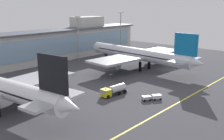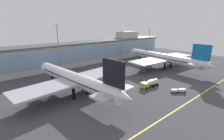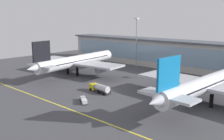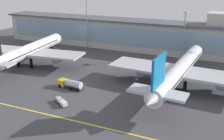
% 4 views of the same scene
% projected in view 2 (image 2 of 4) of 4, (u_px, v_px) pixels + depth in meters
% --- Properties ---
extents(ground_plane, '(195.46, 195.46, 0.00)m').
position_uv_depth(ground_plane, '(143.00, 83.00, 74.76)').
color(ground_plane, '#424247').
extents(taxiway_centreline_stripe, '(156.37, 0.50, 0.01)m').
position_uv_depth(taxiway_centreline_stripe, '(192.00, 100.00, 58.64)').
color(taxiway_centreline_stripe, yellow).
rests_on(taxiway_centreline_stripe, ground).
extents(terminal_building, '(142.61, 14.00, 19.65)m').
position_uv_depth(terminal_building, '(86.00, 52.00, 110.77)').
color(terminal_building, beige).
rests_on(terminal_building, ground).
extents(airliner_near_left, '(45.27, 54.12, 16.58)m').
position_uv_depth(airliner_near_left, '(75.00, 79.00, 61.67)').
color(airliner_near_left, black).
rests_on(airliner_near_left, ground).
extents(airliner_near_right, '(46.82, 58.61, 16.41)m').
position_uv_depth(airliner_near_right, '(164.00, 58.00, 99.27)').
color(airliner_near_right, black).
rests_on(airliner_near_right, ground).
extents(fuel_tanker_truck, '(9.23, 3.64, 2.90)m').
position_uv_depth(fuel_tanker_truck, '(149.00, 84.00, 70.10)').
color(fuel_tanker_truck, black).
rests_on(fuel_tanker_truck, ground).
extents(baggage_tug_near, '(5.49, 4.43, 1.40)m').
position_uv_depth(baggage_tug_near, '(178.00, 90.00, 64.82)').
color(baggage_tug_near, black).
rests_on(baggage_tug_near, ground).
extents(apron_light_mast_west, '(1.80, 1.80, 25.31)m').
position_uv_depth(apron_light_mast_west, '(58.00, 42.00, 88.68)').
color(apron_light_mast_west, gray).
rests_on(apron_light_mast_west, ground).
extents(apron_light_mast_centre, '(1.80, 1.80, 22.23)m').
position_uv_depth(apron_light_mast_centre, '(149.00, 38.00, 131.97)').
color(apron_light_mast_centre, gray).
rests_on(apron_light_mast_centre, ground).
extents(apron_light_mast_east, '(1.80, 1.80, 20.86)m').
position_uv_depth(apron_light_mast_east, '(122.00, 41.00, 117.85)').
color(apron_light_mast_east, gray).
rests_on(apron_light_mast_east, ground).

